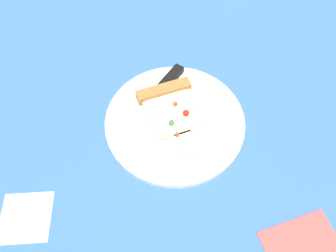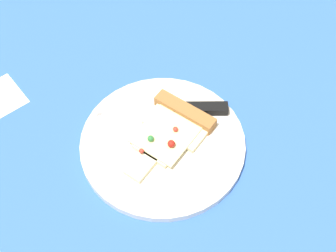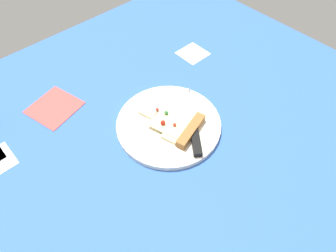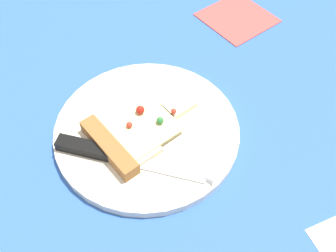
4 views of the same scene
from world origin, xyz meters
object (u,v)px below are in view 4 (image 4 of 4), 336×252
napkin (237,17)px  knife (118,156)px  plate (147,130)px  pizza_slice (133,133)px

napkin → knife: bearing=35.4°
plate → knife: 7.15cm
plate → pizza_slice: 3.00cm
pizza_slice → plate: bearing=89.7°
pizza_slice → napkin: size_ratio=1.45×
plate → napkin: bearing=-143.9°
plate → pizza_slice: pizza_slice is taller
plate → napkin: plate is taller
pizza_slice → knife: pizza_slice is taller
plate → pizza_slice: (2.49, 0.71, 1.53)cm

